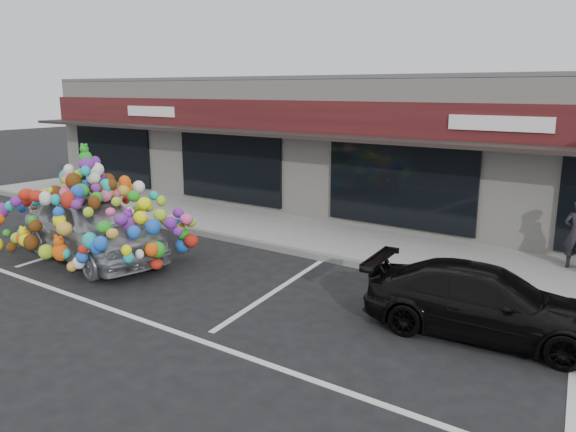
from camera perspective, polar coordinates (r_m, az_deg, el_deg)
The scene contains 10 objects.
ground at distance 12.93m, azimuth -11.88°, elevation -5.20°, with size 90.00×90.00×0.00m, color black.
shop_building at distance 19.11m, azimuth 6.83°, elevation 7.41°, with size 24.00×7.20×4.31m.
sidewalk at distance 15.76m, azimuth -1.19°, elevation -1.36°, with size 26.00×3.00×0.15m, color gray.
kerb at distance 14.63m, azimuth -4.71°, elevation -2.53°, with size 26.00×0.18×0.16m, color slate.
parking_stripe_left at distance 15.47m, azimuth -19.43°, elevation -2.66°, with size 0.12×4.40×0.01m, color silver.
parking_stripe_mid at distance 11.27m, azimuth -1.32°, elevation -7.62°, with size 0.12×4.40×0.01m, color silver.
parking_stripe_right at distance 9.37m, azimuth 27.03°, elevation -13.54°, with size 0.12×4.40×0.01m, color silver.
lane_line at distance 10.10m, azimuth -13.76°, elevation -10.53°, with size 14.00×0.12×0.01m, color silver.
toy_car at distance 13.89m, azimuth -19.30°, elevation -0.36°, with size 3.24×5.04×2.79m.
black_sedan at distance 9.72m, azimuth 19.40°, elevation -8.27°, with size 3.89×1.58×1.13m, color black.
Camera 1 is at (9.14, -8.24, 3.95)m, focal length 35.00 mm.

